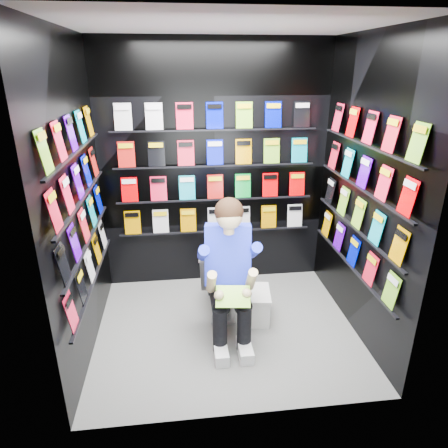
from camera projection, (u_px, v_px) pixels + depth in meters
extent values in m
plane|color=slate|center=(226.00, 329.00, 3.79)|extent=(2.40, 2.40, 0.00)
plane|color=white|center=(227.00, 24.00, 2.82)|extent=(2.40, 2.40, 0.00)
cube|color=black|center=(215.00, 170.00, 4.23)|extent=(2.40, 0.04, 2.60)
cube|color=black|center=(248.00, 251.00, 2.38)|extent=(2.40, 0.04, 2.60)
cube|color=black|center=(77.00, 204.00, 3.17)|extent=(0.04, 2.00, 2.60)
cube|color=black|center=(365.00, 194.00, 3.44)|extent=(0.04, 2.00, 2.60)
imported|color=white|center=(223.00, 276.00, 3.99)|extent=(0.51, 0.80, 0.73)
cube|color=silver|center=(258.00, 306.00, 3.90)|extent=(0.24, 0.38, 0.27)
cube|color=silver|center=(259.00, 293.00, 3.85)|extent=(0.27, 0.40, 0.03)
cube|color=green|center=(233.00, 296.00, 3.24)|extent=(0.30, 0.20, 0.12)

